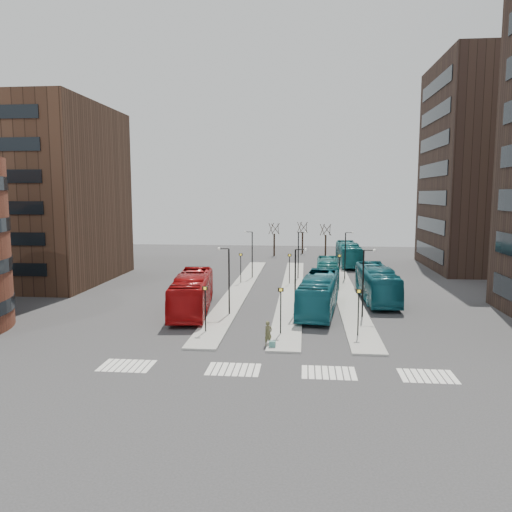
# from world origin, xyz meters

# --- Properties ---
(ground) EXTENTS (160.00, 160.00, 0.00)m
(ground) POSITION_xyz_m (0.00, 0.00, 0.00)
(ground) COLOR #2E2E30
(ground) RESTS_ON ground
(island_left) EXTENTS (2.50, 45.00, 0.15)m
(island_left) POSITION_xyz_m (-4.00, 30.00, 0.07)
(island_left) COLOR gray
(island_left) RESTS_ON ground
(island_mid) EXTENTS (2.50, 45.00, 0.15)m
(island_mid) POSITION_xyz_m (2.00, 30.00, 0.07)
(island_mid) COLOR gray
(island_mid) RESTS_ON ground
(island_right) EXTENTS (2.50, 45.00, 0.15)m
(island_right) POSITION_xyz_m (8.00, 30.00, 0.07)
(island_right) COLOR gray
(island_right) RESTS_ON ground
(suitcase) EXTENTS (0.46, 0.37, 0.57)m
(suitcase) POSITION_xyz_m (1.18, 8.45, 0.29)
(suitcase) COLOR #1C2D9D
(suitcase) RESTS_ON ground
(red_bus) EXTENTS (4.54, 13.26, 3.62)m
(red_bus) POSITION_xyz_m (-7.09, 19.07, 1.81)
(red_bus) COLOR #A20C0E
(red_bus) RESTS_ON ground
(teal_bus_a) EXTENTS (4.44, 12.85, 3.51)m
(teal_bus_a) POSITION_xyz_m (4.79, 20.18, 1.75)
(teal_bus_a) COLOR #155E6C
(teal_bus_a) RESTS_ON ground
(teal_bus_b) EXTENTS (2.94, 11.02, 3.05)m
(teal_bus_b) POSITION_xyz_m (6.24, 35.10, 1.52)
(teal_bus_b) COLOR #146467
(teal_bus_b) RESTS_ON ground
(teal_bus_c) EXTENTS (3.27, 12.74, 3.53)m
(teal_bus_c) POSITION_xyz_m (10.96, 26.09, 1.77)
(teal_bus_c) COLOR #145765
(teal_bus_c) RESTS_ON ground
(teal_bus_d) EXTENTS (3.19, 12.78, 3.55)m
(teal_bus_d) POSITION_xyz_m (10.20, 51.65, 1.77)
(teal_bus_d) COLOR #16686E
(teal_bus_d) RESTS_ON ground
(traveller) EXTENTS (0.79, 0.77, 1.83)m
(traveller) POSITION_xyz_m (0.82, 9.24, 0.91)
(traveller) COLOR brown
(traveller) RESTS_ON ground
(commuter_a) EXTENTS (1.09, 0.97, 1.85)m
(commuter_a) POSITION_xyz_m (-7.46, 17.04, 0.93)
(commuter_a) COLOR black
(commuter_a) RESTS_ON ground
(commuter_b) EXTENTS (0.68, 1.09, 1.73)m
(commuter_b) POSITION_xyz_m (2.71, 15.70, 0.87)
(commuter_b) COLOR black
(commuter_b) RESTS_ON ground
(commuter_c) EXTENTS (1.12, 1.19, 1.62)m
(commuter_c) POSITION_xyz_m (4.36, 15.56, 0.81)
(commuter_c) COLOR black
(commuter_c) RESTS_ON ground
(crosswalk_stripes) EXTENTS (22.35, 2.40, 0.01)m
(crosswalk_stripes) POSITION_xyz_m (1.75, 4.00, 0.01)
(crosswalk_stripes) COLOR silver
(crosswalk_stripes) RESTS_ON ground
(office_block) EXTENTS (25.00, 20.12, 22.00)m
(office_block) POSITION_xyz_m (-34.00, 33.98, 11.00)
(office_block) COLOR #452D20
(office_block) RESTS_ON ground
(tower_far) EXTENTS (20.12, 20.00, 30.00)m
(tower_far) POSITION_xyz_m (31.98, 50.00, 15.00)
(tower_far) COLOR #30221B
(tower_far) RESTS_ON ground
(sign_poles) EXTENTS (12.45, 22.12, 3.65)m
(sign_poles) POSITION_xyz_m (1.60, 23.00, 2.41)
(sign_poles) COLOR black
(sign_poles) RESTS_ON ground
(lamp_posts) EXTENTS (14.04, 20.24, 6.12)m
(lamp_posts) POSITION_xyz_m (2.64, 28.00, 3.58)
(lamp_posts) COLOR black
(lamp_posts) RESTS_ON ground
(bare_trees) EXTENTS (10.97, 8.14, 5.90)m
(bare_trees) POSITION_xyz_m (2.67, 62.67, 2.72)
(bare_trees) COLOR black
(bare_trees) RESTS_ON ground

